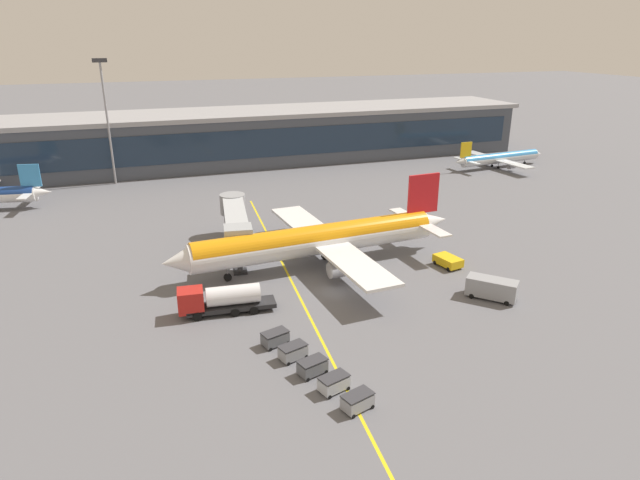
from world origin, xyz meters
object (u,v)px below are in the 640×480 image
at_px(baggage_cart_4, 275,338).
at_px(commuter_jet_near, 500,158).
at_px(pushback_tug, 448,260).
at_px(baggage_cart_2, 312,366).
at_px(main_airliner, 318,240).
at_px(lavatory_truck, 493,288).
at_px(baggage_cart_3, 293,352).
at_px(fuel_tanker, 220,299).
at_px(baggage_cart_1, 334,383).
at_px(baggage_cart_0, 357,401).

distance_m(baggage_cart_4, commuter_jet_near, 92.81).
height_order(pushback_tug, baggage_cart_2, baggage_cart_2).
relative_size(main_airliner, pushback_tug, 9.91).
distance_m(baggage_cart_2, baggage_cart_4, 6.40).
distance_m(lavatory_truck, baggage_cart_3, 26.55).
bearing_deg(baggage_cart_2, fuel_tanker, 111.95).
distance_m(main_airliner, baggage_cart_3, 23.32).
relative_size(pushback_tug, commuter_jet_near, 0.16).
height_order(baggage_cart_1, commuter_jet_near, commuter_jet_near).
height_order(lavatory_truck, baggage_cart_1, lavatory_truck).
height_order(main_airliner, fuel_tanker, main_airliner).
bearing_deg(fuel_tanker, baggage_cart_3, -66.91).
bearing_deg(main_airliner, fuel_tanker, -148.12).
height_order(baggage_cart_0, baggage_cart_4, same).
distance_m(main_airliner, baggage_cart_1, 28.32).
bearing_deg(fuel_tanker, main_airliner, 31.88).
bearing_deg(commuter_jet_near, lavatory_truck, -127.03).
xyz_separation_m(baggage_cart_2, baggage_cart_3, (-0.96, 3.05, 0.00)).
height_order(lavatory_truck, commuter_jet_near, commuter_jet_near).
height_order(baggage_cart_0, baggage_cart_1, same).
bearing_deg(main_airliner, baggage_cart_2, -110.44).
relative_size(pushback_tug, baggage_cart_4, 1.39).
height_order(lavatory_truck, baggage_cart_0, lavatory_truck).
bearing_deg(baggage_cart_2, lavatory_truck, 16.86).
distance_m(pushback_tug, lavatory_truck, 10.31).
distance_m(fuel_tanker, commuter_jet_near, 90.79).
height_order(pushback_tug, commuter_jet_near, commuter_jet_near).
relative_size(baggage_cart_0, commuter_jet_near, 0.11).
bearing_deg(baggage_cart_0, main_airliner, 76.88).
xyz_separation_m(baggage_cart_4, commuter_jet_near, (71.01, 59.74, 1.50)).
bearing_deg(baggage_cart_1, main_airliner, 73.57).
height_order(fuel_tanker, baggage_cart_0, fuel_tanker).
height_order(fuel_tanker, baggage_cart_1, fuel_tanker).
distance_m(fuel_tanker, baggage_cart_3, 12.71).
bearing_deg(baggage_cart_4, baggage_cart_3, -72.55).
bearing_deg(pushback_tug, fuel_tanker, -174.15).
xyz_separation_m(main_airliner, pushback_tug, (16.50, -6.03, -2.95)).
bearing_deg(main_airliner, commuter_jet_near, 34.85).
height_order(main_airliner, lavatory_truck, main_airliner).
height_order(fuel_tanker, baggage_cart_4, fuel_tanker).
bearing_deg(baggage_cart_4, pushback_tug, 23.38).
bearing_deg(baggage_cart_4, baggage_cart_1, -72.55).
xyz_separation_m(baggage_cart_0, baggage_cart_4, (-3.84, 12.21, 0.00)).
height_order(fuel_tanker, pushback_tug, fuel_tanker).
height_order(baggage_cart_3, commuter_jet_near, commuter_jet_near).
bearing_deg(baggage_cart_3, main_airliner, 64.69).
bearing_deg(main_airliner, pushback_tug, -20.07).
relative_size(main_airliner, commuter_jet_near, 1.56).
height_order(baggage_cart_1, baggage_cart_4, same).
height_order(lavatory_truck, baggage_cart_2, lavatory_truck).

